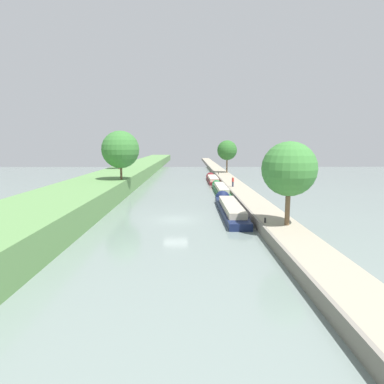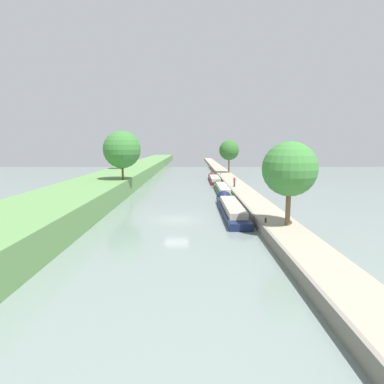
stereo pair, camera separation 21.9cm
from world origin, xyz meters
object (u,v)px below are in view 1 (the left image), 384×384
Objects in this scene: narrowboat_green at (220,189)px; person_walking at (233,181)px; narrowboat_maroon at (212,179)px; mooring_bollard_far at (218,173)px; narrowboat_navy at (230,208)px; mooring_bollard_near at (265,220)px.

person_walking reaches higher than narrowboat_green.
mooring_bollard_far is (1.79, 5.79, 0.69)m from narrowboat_maroon.
narrowboat_navy is 1.16× the size of narrowboat_maroon.
person_walking reaches higher than mooring_bollard_near.
narrowboat_green is at bearing -89.34° from narrowboat_maroon.
mooring_bollard_far reaches higher than narrowboat_maroon.
narrowboat_maroon is at bearing -107.16° from mooring_bollard_far.
mooring_bollard_far is (1.60, 21.88, 0.63)m from narrowboat_green.
mooring_bollard_near is at bearing -90.00° from mooring_bollard_far.
mooring_bollard_near and mooring_bollard_far have the same top height.
narrowboat_navy is 1.07× the size of narrowboat_green.
mooring_bollard_near is at bearing -87.51° from narrowboat_maroon.
narrowboat_navy is at bearing -93.12° from mooring_bollard_far.
person_walking is (2.19, -16.34, 1.34)m from narrowboat_maroon.
narrowboat_navy is at bearing -91.67° from narrowboat_green.
narrowboat_maroon is 8.71× the size of person_walking.
narrowboat_maroon is 6.10m from mooring_bollard_far.
mooring_bollard_near is (1.60, -25.10, 0.63)m from narrowboat_green.
mooring_bollard_far is at bearing 86.88° from narrowboat_navy.
narrowboat_navy is at bearing -90.51° from narrowboat_maroon.
person_walking is at bearing 81.19° from narrowboat_navy.
person_walking reaches higher than narrowboat_navy.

